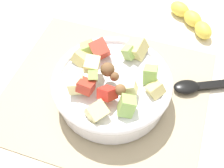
% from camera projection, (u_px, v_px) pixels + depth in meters
% --- Properties ---
extents(ground_plane, '(2.40, 2.40, 0.00)m').
position_uv_depth(ground_plane, '(106.00, 93.00, 0.63)').
color(ground_plane, silver).
extents(placemat, '(0.42, 0.37, 0.01)m').
position_uv_depth(placemat, '(106.00, 92.00, 0.63)').
color(placemat, tan).
rests_on(placemat, ground_plane).
extents(salad_bowl, '(0.24, 0.24, 0.11)m').
position_uv_depth(salad_bowl, '(112.00, 86.00, 0.59)').
color(salad_bowl, white).
rests_on(salad_bowl, placemat).
extents(serving_spoon, '(0.21, 0.12, 0.01)m').
position_uv_depth(serving_spoon, '(207.00, 85.00, 0.63)').
color(serving_spoon, black).
rests_on(serving_spoon, placemat).
extents(banana_whole, '(0.13, 0.12, 0.04)m').
position_uv_depth(banana_whole, '(192.00, 19.00, 0.75)').
color(banana_whole, yellow).
rests_on(banana_whole, ground_plane).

